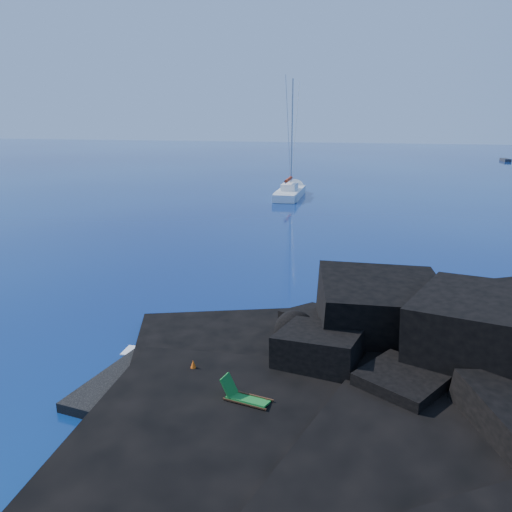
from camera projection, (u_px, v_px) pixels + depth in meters
The scene contains 10 objects.
ground at pixel (93, 383), 18.52m from camera, with size 400.00×400.00×0.00m, color #04073F.
headland at pixel (458, 392), 17.88m from camera, with size 24.00×24.00×3.60m, color black, non-canonical shape.
beach at pixel (211, 393), 17.80m from camera, with size 8.50×6.00×0.70m, color black.
surf_foam at pixel (259, 343), 21.84m from camera, with size 10.00×8.00×0.06m, color white, non-canonical shape.
sailboat at pixel (290, 197), 62.80m from camera, with size 2.86×13.63×14.29m, color white, non-canonical shape.
deck_chair at pixel (248, 394), 16.09m from camera, with size 1.59×0.70×1.09m, color #197328, non-canonical shape.
towel at pixel (250, 384), 17.69m from camera, with size 1.89×0.89×0.05m, color beige.
sunbather at pixel (250, 381), 17.65m from camera, with size 1.73×0.42×0.23m, color tan, non-canonical shape.
marker_cone at pixel (193, 367), 18.33m from camera, with size 0.39×0.39×0.59m, color #FF5A0D.
distant_boat_a at pixel (505, 161), 116.44m from camera, with size 1.42×4.56×0.61m, color #26262B.
Camera 1 is at (10.35, -14.33, 9.45)m, focal length 35.00 mm.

